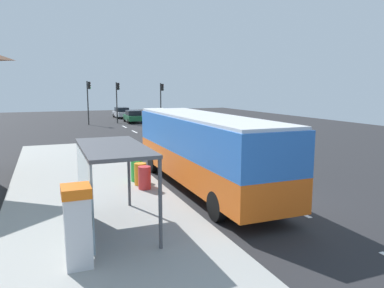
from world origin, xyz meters
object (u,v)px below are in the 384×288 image
(traffic_light_near_side, at_px, (161,97))
(sedan_far, at_px, (122,112))
(traffic_light_far_side, at_px, (88,96))
(recycling_bin_red, at_px, (145,178))
(bus, at_px, (202,147))
(recycling_bin_green, at_px, (137,171))
(bus_shelter, at_px, (103,166))
(sedan_near, at_px, (133,116))
(ticket_machine, at_px, (78,225))
(white_van, at_px, (161,120))
(traffic_light_median, at_px, (117,96))
(recycling_bin_orange, at_px, (140,174))

(traffic_light_near_side, bearing_deg, sedan_far, 109.31)
(traffic_light_far_side, bearing_deg, sedan_far, 57.04)
(recycling_bin_red, xyz_separation_m, traffic_light_far_side, (1.10, 29.78, 2.72))
(bus, relative_size, sedan_far, 2.48)
(recycling_bin_red, height_order, recycling_bin_green, same)
(traffic_light_near_side, relative_size, bus_shelter, 1.22)
(sedan_near, height_order, bus_shelter, bus_shelter)
(ticket_machine, height_order, bus_shelter, bus_shelter)
(bus, height_order, recycling_bin_red, bus)
(bus_shelter, bearing_deg, traffic_light_far_side, 84.37)
(traffic_light_far_side, bearing_deg, ticket_machine, -96.75)
(white_van, relative_size, bus_shelter, 1.31)
(recycling_bin_red, relative_size, traffic_light_far_side, 0.19)
(bus, height_order, sedan_far, bus)
(bus, xyz_separation_m, recycling_bin_red, (-2.49, 0.30, -1.19))
(bus, xyz_separation_m, sedan_near, (4.01, 31.00, -1.05))
(sedan_near, xyz_separation_m, recycling_bin_red, (-6.50, -30.70, -0.14))
(recycling_bin_red, bearing_deg, traffic_light_far_side, 87.89)
(sedan_near, height_order, traffic_light_median, traffic_light_median)
(traffic_light_far_side, bearing_deg, bus_shelter, -95.63)
(bus, bearing_deg, white_van, 78.30)
(recycling_bin_red, bearing_deg, sedan_far, 80.32)
(recycling_bin_red, bearing_deg, sedan_near, 78.05)
(sedan_near, bearing_deg, recycling_bin_red, -101.95)
(traffic_light_median, bearing_deg, bus, -93.91)
(recycling_bin_red, xyz_separation_m, bus_shelter, (-2.21, -3.82, 1.44))
(sedan_near, distance_m, bus_shelter, 35.62)
(sedan_near, height_order, recycling_bin_orange, sedan_near)
(bus_shelter, bearing_deg, sedan_near, 75.84)
(sedan_far, xyz_separation_m, bus_shelter, (-8.71, -41.94, 1.31))
(white_van, xyz_separation_m, ticket_machine, (-9.52, -24.47, -0.17))
(bus_shelter, bearing_deg, recycling_bin_red, 59.92)
(sedan_far, bearing_deg, bus_shelter, -101.74)
(traffic_light_near_side, xyz_separation_m, traffic_light_median, (-5.10, 1.60, 0.06))
(white_van, distance_m, traffic_light_median, 12.29)
(bus, height_order, traffic_light_far_side, traffic_light_far_side)
(bus, xyz_separation_m, white_van, (3.91, 18.88, -0.50))
(recycling_bin_red, distance_m, traffic_light_near_side, 30.67)
(white_van, height_order, recycling_bin_green, white_van)
(sedan_far, xyz_separation_m, recycling_bin_orange, (-6.50, -37.42, -0.14))
(recycling_bin_orange, bearing_deg, bus_shelter, -116.09)
(white_van, height_order, traffic_light_median, traffic_light_median)
(sedan_far, relative_size, recycling_bin_red, 4.68)
(traffic_light_near_side, bearing_deg, traffic_light_median, 162.59)
(white_van, distance_m, recycling_bin_orange, 19.01)
(white_van, bearing_deg, sedan_near, 89.54)
(sedan_near, xyz_separation_m, recycling_bin_green, (-6.50, -29.30, -0.14))
(white_van, relative_size, sedan_far, 1.18)
(sedan_far, relative_size, traffic_light_far_side, 0.88)
(sedan_near, bearing_deg, bus_shelter, -104.16)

